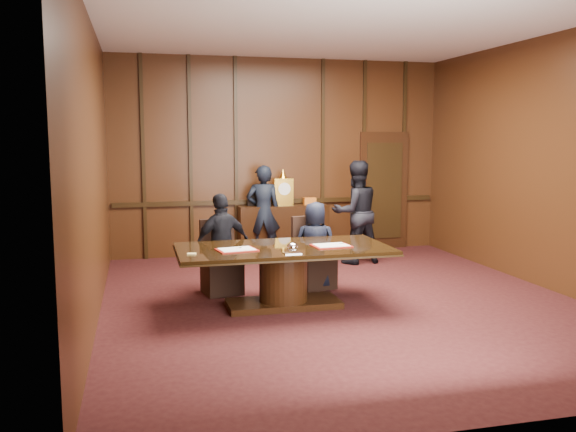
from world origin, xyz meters
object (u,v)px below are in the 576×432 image
Objects in this scene: signatory_left at (222,244)px; witness_right at (356,212)px; signatory_right at (315,245)px; witness_left at (263,212)px; sideboard at (283,228)px; conference_table at (283,267)px.

witness_right is at bearing -167.11° from signatory_left.
witness_right reaches higher than signatory_right.
sideboard is at bearing -145.66° from witness_left.
sideboard is at bearing -138.74° from signatory_left.
signatory_left is (-1.44, -2.50, 0.20)m from sideboard.
signatory_left is at bearing -119.96° from sideboard.
sideboard reaches higher than signatory_right.
conference_table is 1.04m from signatory_right.
witness_right is (1.15, 1.51, 0.25)m from signatory_right.
witness_right is (1.40, -0.83, 0.05)m from witness_left.
sideboard is 1.31× the size of signatory_right.
witness_left is at bearing -36.60° from witness_right.
witness_left is at bearing -132.87° from signatory_left.
sideboard is at bearing -50.44° from witness_right.
signatory_right is at bearing 161.22° from signatory_left.
witness_left reaches higher than conference_table.
sideboard is 1.17× the size of signatory_left.
sideboard is 2.89m from signatory_left.
signatory_left is 2.56m from witness_left.
signatory_left is at bearing 16.73° from signatory_right.
signatory_left is at bearing 78.17° from witness_left.
sideboard is 1.46m from witness_right.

